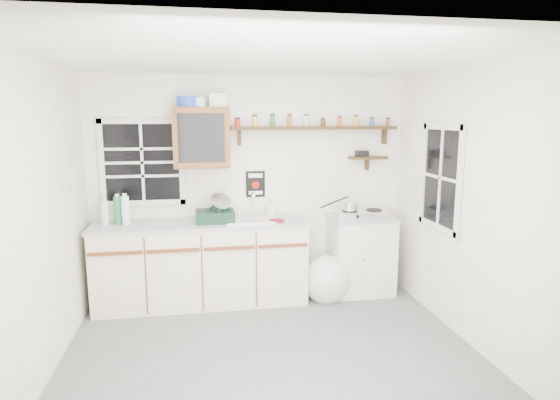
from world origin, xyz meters
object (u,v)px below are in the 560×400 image
Objects in this scene: main_cabinet at (202,263)px; hotplate at (362,213)px; upper_cabinet at (202,137)px; dish_rack at (216,213)px; spice_shelf at (313,127)px; right_cabinet at (360,254)px.

hotplate is (1.83, 0.01, 0.49)m from main_cabinet.
upper_cabinet is at bearing -176.50° from hotplate.
upper_cabinet is 2.00m from hotplate.
dish_rack is 1.66m from hotplate.
main_cabinet is 1.97m from spice_shelf.
hotplate is at bearing -103.11° from right_cabinet.
right_cabinet is 0.49m from hotplate.
spice_shelf is (1.26, 0.07, 0.10)m from upper_cabinet.
upper_cabinet is 1.04× the size of hotplate.
dish_rack is at bearing -5.35° from main_cabinet.
right_cabinet is at bearing 1.13° from dish_rack.
dish_rack is at bearing -178.57° from right_cabinet.
main_cabinet is at bearing -103.68° from upper_cabinet.
right_cabinet is at bearing -3.76° from upper_cabinet.
right_cabinet is 1.76m from dish_rack.
spice_shelf is at bearing 9.37° from main_cabinet.
hotplate is at bearing -4.41° from upper_cabinet.
dish_rack is (-1.12, -0.23, -0.91)m from spice_shelf.
right_cabinet is 2.19× the size of dish_rack.
hotplate is (0.54, -0.21, -0.98)m from spice_shelf.
spice_shelf is (-0.54, 0.19, 1.47)m from right_cabinet.
spice_shelf is at bearing 166.84° from hotplate.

